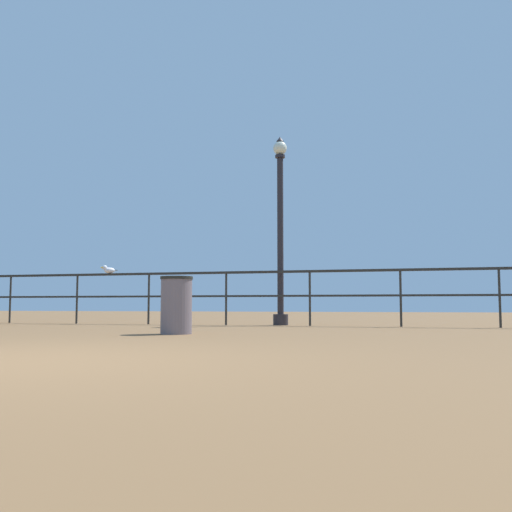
% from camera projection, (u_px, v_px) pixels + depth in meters
% --- Properties ---
extents(pier_railing, '(22.47, 0.05, 1.09)m').
position_uv_depth(pier_railing, '(267.00, 285.00, 11.63)').
color(pier_railing, '#272622').
rests_on(pier_railing, ground_plane).
extents(lamppost_center, '(0.30, 0.30, 3.88)m').
position_uv_depth(lamppost_center, '(280.00, 227.00, 11.89)').
color(lamppost_center, '#262226').
rests_on(lamppost_center, ground_plane).
extents(seagull_on_rail, '(0.30, 0.29, 0.17)m').
position_uv_depth(seagull_on_rail, '(109.00, 270.00, 12.61)').
color(seagull_on_rail, silver).
rests_on(seagull_on_rail, pier_railing).
extents(trash_bin, '(0.46, 0.46, 0.81)m').
position_uv_depth(trash_bin, '(176.00, 305.00, 8.22)').
color(trash_bin, '#685B62').
rests_on(trash_bin, ground_plane).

